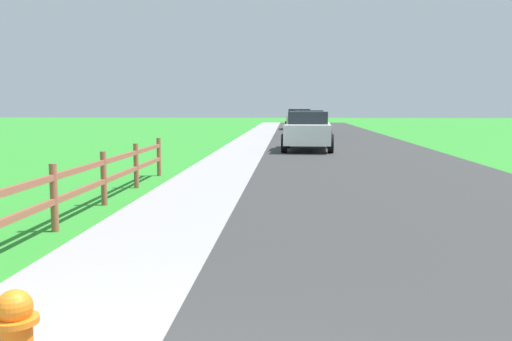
% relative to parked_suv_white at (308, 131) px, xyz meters
% --- Properties ---
extents(ground_plane, '(120.00, 120.00, 0.00)m').
position_rel_parked_suv_white_xyz_m(ground_plane, '(-1.75, 4.05, -0.80)').
color(ground_plane, '#308F2D').
extents(road_asphalt, '(7.00, 66.00, 0.01)m').
position_rel_parked_suv_white_xyz_m(road_asphalt, '(1.75, 6.05, -0.80)').
color(road_asphalt, '#353535').
rests_on(road_asphalt, ground).
extents(curb_concrete, '(6.00, 66.00, 0.01)m').
position_rel_parked_suv_white_xyz_m(curb_concrete, '(-4.75, 6.05, -0.80)').
color(curb_concrete, '#9E999A').
rests_on(curb_concrete, ground).
extents(grass_verge, '(5.00, 66.00, 0.00)m').
position_rel_parked_suv_white_xyz_m(grass_verge, '(-6.25, 6.05, -0.80)').
color(grass_verge, '#308F2D').
rests_on(grass_verge, ground).
extents(rail_fence, '(0.11, 13.23, 1.00)m').
position_rel_parked_suv_white_xyz_m(rail_fence, '(-4.17, -15.49, -0.22)').
color(rail_fence, brown).
rests_on(rail_fence, ground).
extents(parked_suv_white, '(2.19, 4.41, 1.59)m').
position_rel_parked_suv_white_xyz_m(parked_suv_white, '(0.00, 0.00, 0.00)').
color(parked_suv_white, white).
rests_on(parked_suv_white, ground).
extents(parked_car_blue, '(2.15, 4.83, 1.57)m').
position_rel_parked_suv_white_xyz_m(parked_car_blue, '(0.39, 10.71, -0.02)').
color(parked_car_blue, navy).
rests_on(parked_car_blue, ground).
extents(parked_car_beige, '(2.23, 4.85, 1.59)m').
position_rel_parked_suv_white_xyz_m(parked_car_beige, '(0.01, 21.29, -0.01)').
color(parked_car_beige, '#C6B793').
rests_on(parked_car_beige, ground).
extents(parked_car_silver, '(2.14, 4.31, 1.47)m').
position_rel_parked_suv_white_xyz_m(parked_car_silver, '(0.29, 28.35, -0.07)').
color(parked_car_silver, '#B7BABF').
rests_on(parked_car_silver, ground).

